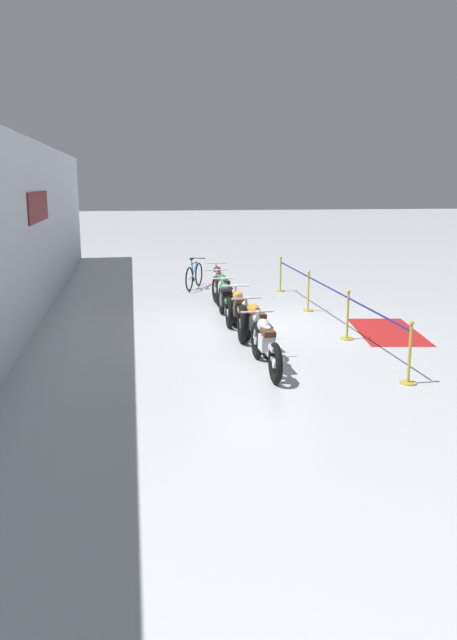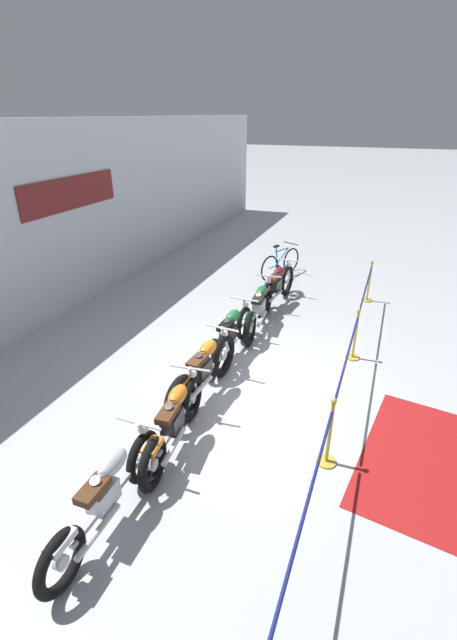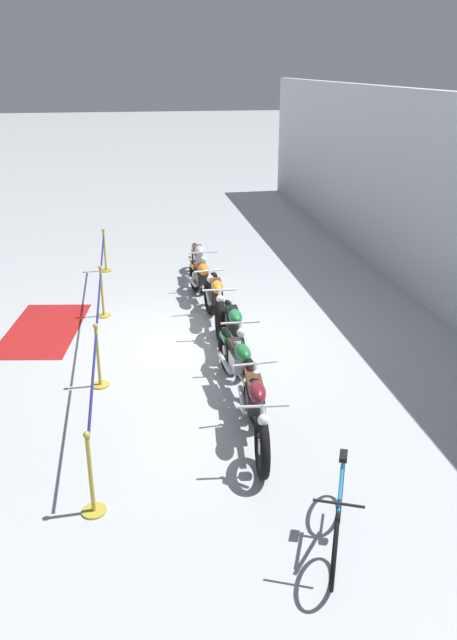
% 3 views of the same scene
% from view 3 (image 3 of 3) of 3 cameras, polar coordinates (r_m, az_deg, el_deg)
% --- Properties ---
extents(ground_plane, '(120.00, 120.00, 0.00)m').
position_cam_3_polar(ground_plane, '(11.34, -3.47, -1.96)').
color(ground_plane, '#B2B7BC').
extents(motorcycle_silver_0, '(2.20, 0.62, 0.92)m').
position_cam_3_polar(motorcycle_silver_0, '(14.39, -2.72, 5.32)').
color(motorcycle_silver_0, black).
rests_on(motorcycle_silver_0, ground).
extents(motorcycle_orange_1, '(2.12, 0.62, 0.93)m').
position_cam_3_polar(motorcycle_orange_1, '(13.07, -2.46, 3.55)').
color(motorcycle_orange_1, black).
rests_on(motorcycle_orange_1, ground).
extents(motorcycle_orange_2, '(2.27, 0.62, 0.98)m').
position_cam_3_polar(motorcycle_orange_2, '(11.90, -1.08, 1.76)').
color(motorcycle_orange_2, black).
rests_on(motorcycle_orange_2, ground).
extents(motorcycle_green_3, '(2.24, 0.62, 0.93)m').
position_cam_3_polar(motorcycle_green_3, '(10.63, 0.48, -0.89)').
color(motorcycle_green_3, black).
rests_on(motorcycle_green_3, ground).
extents(motorcycle_green_4, '(2.41, 0.62, 0.94)m').
position_cam_3_polar(motorcycle_green_4, '(9.36, 1.00, -4.34)').
color(motorcycle_green_4, black).
rests_on(motorcycle_green_4, ground).
extents(motorcycle_maroon_5, '(2.35, 0.62, 0.97)m').
position_cam_3_polar(motorcycle_maroon_5, '(8.26, 2.46, -8.03)').
color(motorcycle_maroon_5, black).
rests_on(motorcycle_maroon_5, ground).
extents(bicycle, '(1.63, 0.75, 0.97)m').
position_cam_3_polar(bicycle, '(6.78, 10.01, -17.10)').
color(bicycle, black).
rests_on(bicycle, ground).
extents(stanchion_far_left, '(9.03, 0.28, 1.05)m').
position_cam_3_polar(stanchion_far_left, '(12.32, -11.57, 3.24)').
color(stanchion_far_left, gold).
rests_on(stanchion_far_left, ground).
extents(stanchion_mid_left, '(0.28, 0.28, 1.05)m').
position_cam_3_polar(stanchion_mid_left, '(12.58, -11.43, 1.87)').
color(stanchion_mid_left, gold).
rests_on(stanchion_mid_left, ground).
extents(stanchion_mid_right, '(0.28, 0.28, 1.05)m').
position_cam_3_polar(stanchion_mid_right, '(9.85, -11.77, -4.06)').
color(stanchion_mid_right, gold).
rests_on(stanchion_mid_right, ground).
extents(stanchion_far_right, '(0.28, 0.28, 1.05)m').
position_cam_3_polar(stanchion_far_right, '(7.27, -12.40, -14.57)').
color(stanchion_far_right, gold).
rests_on(stanchion_far_right, ground).
extents(floor_banner, '(2.81, 1.69, 0.01)m').
position_cam_3_polar(floor_banner, '(12.32, -16.55, -0.84)').
color(floor_banner, maroon).
rests_on(floor_banner, ground).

